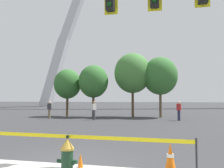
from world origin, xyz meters
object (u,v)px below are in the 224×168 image
(traffic_cone_by_hydrant, at_px, (170,158))
(monument_arch, at_px, (154,11))
(traffic_signal_gantry, at_px, (219,9))
(pedestrian_walking_right, at_px, (49,110))
(fire_hydrant, at_px, (67,159))
(pedestrian_walking_left, at_px, (94,110))
(pedestrian_standing_center, at_px, (179,111))

(traffic_cone_by_hydrant, bearing_deg, monument_arch, 93.48)
(traffic_signal_gantry, distance_m, pedestrian_walking_right, 17.74)
(fire_hydrant, height_order, traffic_cone_by_hydrant, fire_hydrant)
(monument_arch, height_order, pedestrian_walking_left, monument_arch)
(traffic_cone_by_hydrant, distance_m, pedestrian_walking_left, 14.96)
(traffic_signal_gantry, distance_m, pedestrian_walking_left, 15.00)
(monument_arch, xyz_separation_m, pedestrian_standing_center, (3.63, -31.53, -19.94))
(monument_arch, distance_m, pedestrian_walking_right, 38.66)
(fire_hydrant, relative_size, monument_arch, 0.02)
(fire_hydrant, relative_size, traffic_cone_by_hydrant, 1.36)
(traffic_signal_gantry, height_order, pedestrian_walking_left, traffic_signal_gantry)
(fire_hydrant, xyz_separation_m, traffic_cone_by_hydrant, (2.22, 1.11, -0.11))
(traffic_signal_gantry, bearing_deg, pedestrian_walking_right, 133.00)
(traffic_signal_gantry, relative_size, pedestrian_walking_right, 4.92)
(pedestrian_walking_right, bearing_deg, traffic_signal_gantry, -47.00)
(pedestrian_walking_left, bearing_deg, fire_hydrant, -75.04)
(traffic_cone_by_hydrant, xyz_separation_m, pedestrian_standing_center, (0.83, 14.59, 0.46))
(fire_hydrant, xyz_separation_m, pedestrian_walking_right, (-8.20, 15.00, 0.35))
(traffic_cone_by_hydrant, distance_m, traffic_signal_gantry, 4.45)
(pedestrian_walking_right, bearing_deg, monument_arch, 76.71)
(monument_arch, relative_size, pedestrian_walking_left, 33.29)
(monument_arch, distance_m, pedestrian_standing_center, 37.49)
(traffic_cone_by_hydrant, relative_size, pedestrian_walking_right, 0.46)
(monument_arch, xyz_separation_m, pedestrian_walking_right, (-7.61, -32.23, -19.94))
(pedestrian_walking_left, relative_size, pedestrian_walking_right, 1.00)
(traffic_cone_by_hydrant, bearing_deg, pedestrian_walking_right, 126.87)
(traffic_cone_by_hydrant, height_order, traffic_signal_gantry, traffic_signal_gantry)
(monument_arch, bearing_deg, fire_hydrant, -89.29)
(pedestrian_walking_left, bearing_deg, pedestrian_standing_center, 7.84)
(monument_arch, xyz_separation_m, pedestrian_walking_left, (-3.35, -32.49, -19.94))
(traffic_cone_by_hydrant, bearing_deg, traffic_signal_gantry, 39.93)
(pedestrian_walking_left, distance_m, pedestrian_standing_center, 7.05)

